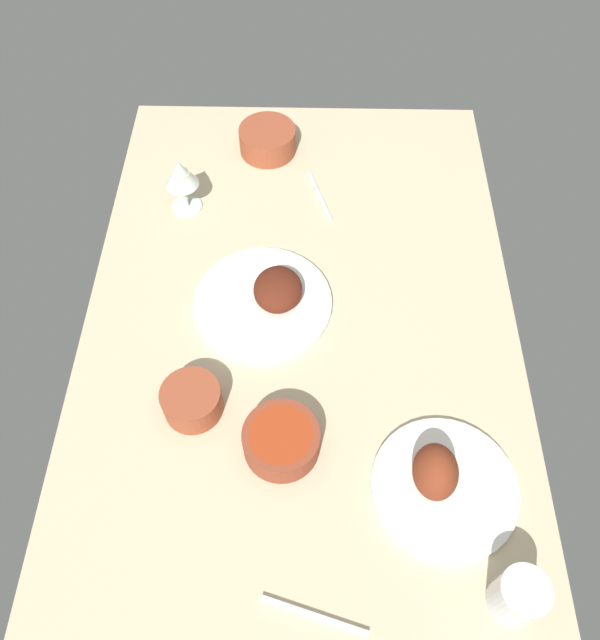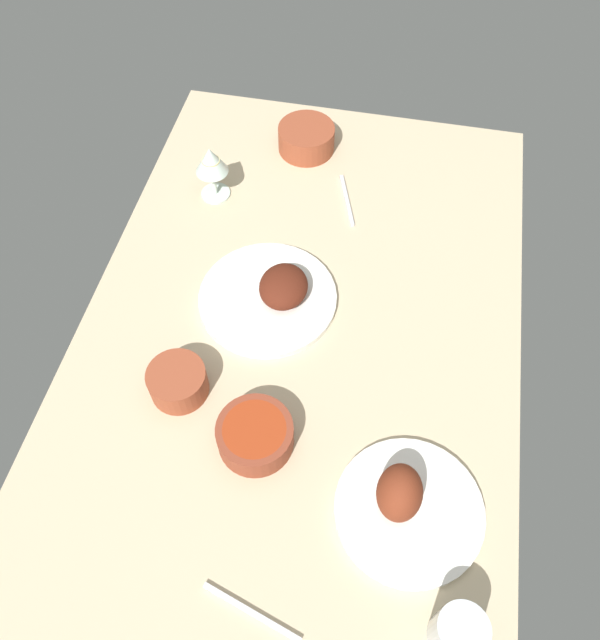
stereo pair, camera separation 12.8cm
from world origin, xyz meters
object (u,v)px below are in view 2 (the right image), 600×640
water_tumbler (458,633)px  bowl_sauce (255,435)px  bowl_cream (178,381)px  fork_loose (347,200)px  wine_glass (211,163)px  plate_near_viewer (405,503)px  plate_far_side (273,294)px  spoon_loose (252,612)px  bowl_pasta (306,138)px

water_tumbler → bowl_sauce: bearing=55.9°
bowl_cream → fork_loose: (56.13, -23.67, -2.96)cm
wine_glass → water_tumbler: size_ratio=1.49×
plate_near_viewer → fork_loose: 73.80cm
plate_far_side → bowl_cream: 27.73cm
plate_far_side → spoon_loose: plate_far_side is taller
bowl_cream → spoon_loose: bowl_cream is taller
plate_far_side → fork_loose: 33.45cm
fork_loose → plate_far_side: bearing=142.6°
bowl_cream → wine_glass: bearing=8.3°
bowl_sauce → plate_far_side: bearing=7.2°
bowl_cream → spoon_loose: 42.85cm
bowl_sauce → fork_loose: 64.10cm
bowl_pasta → water_tumbler: (-105.38, -44.03, 1.20)cm
spoon_loose → plate_near_viewer: bearing=60.6°
plate_near_viewer → plate_far_side: bearing=39.5°
plate_near_viewer → spoon_loose: (-21.43, 21.81, -2.39)cm
bowl_cream → water_tumbler: water_tumbler is taller
plate_far_side → bowl_sauce: 32.33cm
bowl_sauce → bowl_cream: bowl_cream is taller
plate_near_viewer → fork_loose: (70.61, 21.33, -2.39)cm
bowl_cream → fork_loose: 60.99cm
plate_far_side → spoon_loose: bearing=-170.4°
plate_near_viewer → spoon_loose: 30.67cm
plate_near_viewer → fork_loose: size_ratio=1.60×
spoon_loose → water_tumbler: bearing=21.3°
bowl_sauce → wine_glass: (59.74, 24.60, 6.76)cm
plate_far_side → bowl_cream: bearing=152.2°
water_tumbler → fork_loose: (89.18, 30.98, -4.30)cm
bowl_sauce → spoon_loose: bowl_sauce is taller
bowl_sauce → bowl_cream: (7.56, 17.00, 0.19)cm
fork_loose → plate_near_viewer: bearing=178.2°
bowl_sauce → water_tumbler: 45.49cm
water_tumbler → spoon_loose: bearing=95.2°
bowl_cream → bowl_sauce: bearing=-114.0°
bowl_pasta → bowl_sauce: (-79.89, -6.38, -0.33)cm
plate_near_viewer → bowl_pasta: 93.37cm
wine_glass → spoon_loose: bearing=-160.7°
bowl_pasta → wine_glass: bearing=137.9°
bowl_sauce → bowl_cream: 18.61cm
bowl_sauce → fork_loose: bowl_sauce is taller
bowl_sauce → fork_loose: size_ratio=0.87×
water_tumbler → bowl_cream: bearing=58.8°
wine_glass → fork_loose: wine_glass is taller
bowl_sauce → bowl_cream: size_ratio=1.24×
bowl_pasta → fork_loose: bearing=-141.1°
plate_near_viewer → wine_glass: bearing=38.3°
plate_far_side → water_tumbler: size_ratio=3.11×
plate_far_side → wine_glass: wine_glass is taller
bowl_cream → fork_loose: bearing=-22.9°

